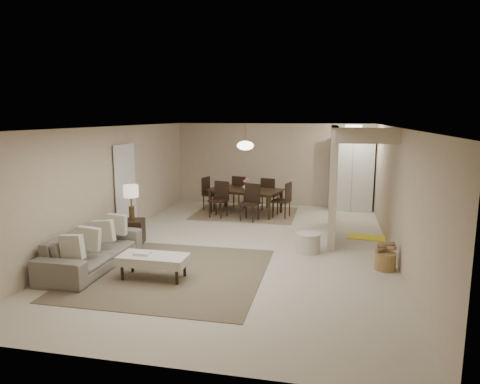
% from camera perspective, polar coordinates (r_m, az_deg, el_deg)
% --- Properties ---
extents(floor, '(9.00, 9.00, 0.00)m').
position_cam_1_polar(floor, '(9.11, 0.52, -7.29)').
color(floor, beige).
rests_on(floor, ground).
extents(ceiling, '(9.00, 9.00, 0.00)m').
position_cam_1_polar(ceiling, '(8.69, 0.55, 8.64)').
color(ceiling, white).
rests_on(ceiling, back_wall).
extents(back_wall, '(6.00, 0.00, 6.00)m').
position_cam_1_polar(back_wall, '(13.21, 4.37, 3.68)').
color(back_wall, '#BCAA8E').
rests_on(back_wall, floor).
extents(left_wall, '(0.00, 9.00, 9.00)m').
position_cam_1_polar(left_wall, '(9.84, -16.86, 1.07)').
color(left_wall, '#BCAA8E').
rests_on(left_wall, floor).
extents(right_wall, '(0.00, 9.00, 9.00)m').
position_cam_1_polar(right_wall, '(8.74, 20.20, -0.21)').
color(right_wall, '#BCAA8E').
rests_on(right_wall, floor).
extents(partition, '(0.15, 2.50, 2.50)m').
position_cam_1_polar(partition, '(9.88, 12.28, 1.31)').
color(partition, '#BCAA8E').
rests_on(partition, floor).
extents(doorway, '(0.04, 0.90, 2.04)m').
position_cam_1_polar(doorway, '(10.39, -15.07, 0.33)').
color(doorway, black).
rests_on(doorway, floor).
extents(pantry_cabinet, '(1.20, 0.55, 2.10)m').
position_cam_1_polar(pantry_cabinet, '(12.80, 14.65, 2.27)').
color(pantry_cabinet, silver).
rests_on(pantry_cabinet, floor).
extents(flush_light, '(0.44, 0.44, 0.05)m').
position_cam_1_polar(flush_light, '(11.74, 14.92, 8.49)').
color(flush_light, white).
rests_on(flush_light, ceiling).
extents(living_rug, '(3.20, 3.20, 0.01)m').
position_cam_1_polar(living_rug, '(7.73, -9.11, -10.59)').
color(living_rug, brown).
rests_on(living_rug, floor).
extents(sofa, '(2.28, 0.90, 0.67)m').
position_cam_1_polar(sofa, '(8.27, -19.09, -7.26)').
color(sofa, slate).
rests_on(sofa, floor).
extents(ottoman_bench, '(1.16, 0.53, 0.41)m').
position_cam_1_polar(ottoman_bench, '(7.43, -11.48, -8.86)').
color(ottoman_bench, beige).
rests_on(ottoman_bench, living_rug).
extents(side_table, '(0.57, 0.57, 0.52)m').
position_cam_1_polar(side_table, '(9.54, -14.13, -5.15)').
color(side_table, black).
rests_on(side_table, floor).
extents(table_lamp, '(0.32, 0.32, 0.76)m').
position_cam_1_polar(table_lamp, '(9.37, -14.34, -0.29)').
color(table_lamp, '#4A391F').
rests_on(table_lamp, side_table).
extents(round_pouf, '(0.50, 0.50, 0.39)m').
position_cam_1_polar(round_pouf, '(8.80, 9.05, -6.71)').
color(round_pouf, beige).
rests_on(round_pouf, floor).
extents(wicker_basket, '(0.41, 0.41, 0.31)m').
position_cam_1_polar(wicker_basket, '(8.17, 18.80, -8.74)').
color(wicker_basket, olive).
rests_on(wicker_basket, floor).
extents(dining_rug, '(2.80, 2.10, 0.01)m').
position_cam_1_polar(dining_rug, '(12.10, 0.69, -2.87)').
color(dining_rug, '#8A6F56').
rests_on(dining_rug, floor).
extents(dining_table, '(2.20, 1.56, 0.70)m').
position_cam_1_polar(dining_table, '(12.03, 0.70, -1.27)').
color(dining_table, black).
rests_on(dining_table, dining_rug).
extents(dining_chairs, '(2.62, 2.15, 0.97)m').
position_cam_1_polar(dining_chairs, '(12.00, 0.70, -0.64)').
color(dining_chairs, black).
rests_on(dining_chairs, dining_rug).
extents(vase, '(0.18, 0.18, 0.16)m').
position_cam_1_polar(vase, '(11.95, 0.70, 0.75)').
color(vase, white).
rests_on(vase, dining_table).
extents(yellow_mat, '(0.87, 0.60, 0.01)m').
position_cam_1_polar(yellow_mat, '(10.17, 16.54, -5.81)').
color(yellow_mat, yellow).
rests_on(yellow_mat, floor).
extents(pendant_light, '(0.46, 0.46, 0.71)m').
position_cam_1_polar(pendant_light, '(11.82, 0.71, 6.22)').
color(pendant_light, '#4A391F').
rests_on(pendant_light, ceiling).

